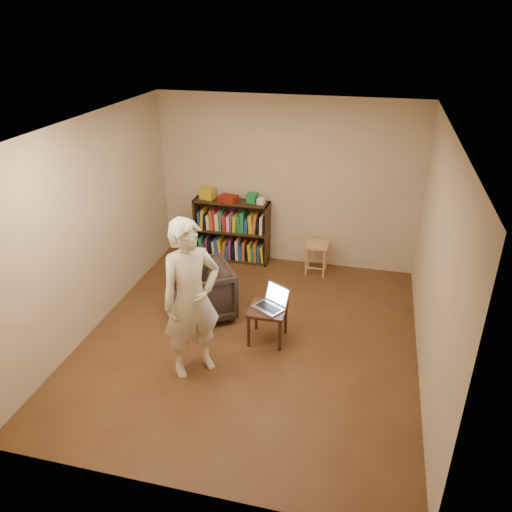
% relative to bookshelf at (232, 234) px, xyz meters
% --- Properties ---
extents(floor, '(4.50, 4.50, 0.00)m').
position_rel_bookshelf_xyz_m(floor, '(0.83, -2.09, -0.44)').
color(floor, '#4F2B19').
rests_on(floor, ground).
extents(ceiling, '(4.50, 4.50, 0.00)m').
position_rel_bookshelf_xyz_m(ceiling, '(0.83, -2.09, 2.16)').
color(ceiling, white).
rests_on(ceiling, wall_back).
extents(wall_back, '(4.00, 0.00, 4.00)m').
position_rel_bookshelf_xyz_m(wall_back, '(0.83, 0.16, 0.86)').
color(wall_back, beige).
rests_on(wall_back, floor).
extents(wall_left, '(0.00, 4.50, 4.50)m').
position_rel_bookshelf_xyz_m(wall_left, '(-1.17, -2.09, 0.86)').
color(wall_left, beige).
rests_on(wall_left, floor).
extents(wall_right, '(0.00, 4.50, 4.50)m').
position_rel_bookshelf_xyz_m(wall_right, '(2.83, -2.09, 0.86)').
color(wall_right, beige).
rests_on(wall_right, floor).
extents(bookshelf, '(1.20, 0.30, 1.00)m').
position_rel_bookshelf_xyz_m(bookshelf, '(0.00, 0.00, 0.00)').
color(bookshelf, black).
rests_on(bookshelf, floor).
extents(box_yellow, '(0.24, 0.19, 0.18)m').
position_rel_bookshelf_xyz_m(box_yellow, '(-0.39, 0.00, 0.65)').
color(box_yellow, gold).
rests_on(box_yellow, bookshelf).
extents(red_cloth, '(0.31, 0.26, 0.09)m').
position_rel_bookshelf_xyz_m(red_cloth, '(-0.04, -0.04, 0.61)').
color(red_cloth, maroon).
rests_on(red_cloth, bookshelf).
extents(box_green, '(0.17, 0.17, 0.15)m').
position_rel_bookshelf_xyz_m(box_green, '(0.33, 0.01, 0.63)').
color(box_green, '#217E45').
rests_on(box_green, bookshelf).
extents(box_white, '(0.12, 0.12, 0.09)m').
position_rel_bookshelf_xyz_m(box_white, '(0.48, -0.02, 0.60)').
color(box_white, white).
rests_on(box_white, bookshelf).
extents(stool, '(0.34, 0.34, 0.49)m').
position_rel_bookshelf_xyz_m(stool, '(1.39, -0.16, -0.04)').
color(stool, tan).
rests_on(stool, floor).
extents(armchair, '(1.08, 1.08, 0.72)m').
position_rel_bookshelf_xyz_m(armchair, '(0.07, -1.73, -0.08)').
color(armchair, '#2D251E').
rests_on(armchair, floor).
extents(side_table, '(0.44, 0.44, 0.45)m').
position_rel_bookshelf_xyz_m(side_table, '(1.04, -2.05, -0.07)').
color(side_table, black).
rests_on(side_table, floor).
extents(laptop, '(0.47, 0.45, 0.26)m').
position_rel_bookshelf_xyz_m(laptop, '(1.08, -2.01, 0.07)').
color(laptop, '#ACACB1').
rests_on(laptop, side_table).
extents(person, '(0.78, 0.78, 1.82)m').
position_rel_bookshelf_xyz_m(person, '(0.37, -2.79, 0.47)').
color(person, beige).
rests_on(person, floor).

